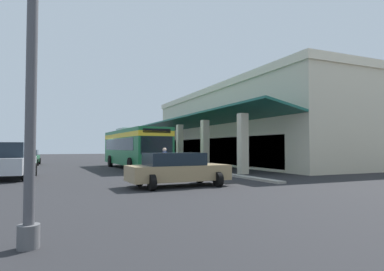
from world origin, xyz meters
TOP-DOWN VIEW (x-y plane):
  - ground at (0.00, 8.00)m, footprint 120.00×120.00m
  - curb_strip at (0.22, 4.71)m, footprint 33.78×0.50m
  - plaza_building at (0.22, 14.33)m, footprint 28.45×14.01m
  - transit_bus at (3.16, 0.98)m, footprint 11.31×3.15m
  - parked_sedan_tan at (16.01, -0.11)m, footprint 2.53×4.45m
  - parked_suv_silver at (9.15, -7.23)m, footprint 4.95×2.49m
  - parked_sedan_green at (-5.49, -7.28)m, footprint 4.45×2.10m
  - pedestrian at (11.91, 0.69)m, footprint 0.63×0.49m
  - potted_palm at (-3.13, 5.86)m, footprint 1.85×1.84m
  - lot_light_pole at (23.10, -5.49)m, footprint 0.60×0.60m

SIDE VIEW (x-z plane):
  - ground at x=0.00m, z-range 0.00..0.00m
  - curb_strip at x=0.22m, z-range 0.00..0.12m
  - potted_palm at x=-3.13m, z-range -0.69..1.78m
  - parked_sedan_tan at x=16.01m, z-range 0.02..1.49m
  - parked_sedan_green at x=-5.49m, z-range 0.02..1.49m
  - pedestrian at x=11.91m, z-range 0.10..1.79m
  - parked_suv_silver at x=9.15m, z-range 0.03..2.00m
  - transit_bus at x=3.16m, z-range 0.18..3.52m
  - plaza_building at x=0.22m, z-range 0.00..7.72m
  - lot_light_pole at x=23.10m, z-range 0.27..7.52m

